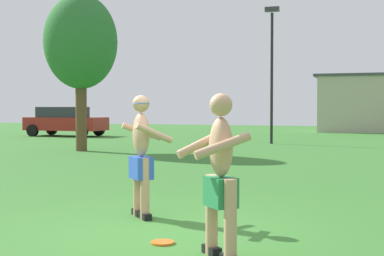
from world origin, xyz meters
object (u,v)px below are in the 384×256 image
at_px(player_with_cap, 142,150).
at_px(player_in_green, 220,172).
at_px(tree_right_field, 81,43).
at_px(lamp_post, 272,60).
at_px(frisbee, 163,243).
at_px(car_red_near_post, 65,121).

height_order(player_with_cap, player_in_green, player_with_cap).
height_order(player_with_cap, tree_right_field, tree_right_field).
height_order(player_with_cap, lamp_post, lamp_post).
height_order(player_with_cap, frisbee, player_with_cap).
bearing_deg(player_in_green, tree_right_field, 125.26).
distance_m(player_in_green, tree_right_field, 14.72).
xyz_separation_m(player_with_cap, player_in_green, (1.60, -1.69, -0.07)).
distance_m(player_in_green, frisbee, 1.25).
height_order(player_with_cap, car_red_near_post, player_with_cap).
bearing_deg(player_with_cap, frisbee, -57.61).
height_order(player_in_green, lamp_post, lamp_post).
height_order(lamp_post, tree_right_field, lamp_post).
distance_m(player_with_cap, frisbee, 1.79).
distance_m(player_with_cap, lamp_post, 16.27).
height_order(car_red_near_post, tree_right_field, tree_right_field).
bearing_deg(player_with_cap, tree_right_field, 123.69).
height_order(frisbee, car_red_near_post, car_red_near_post).
bearing_deg(tree_right_field, player_with_cap, -56.31).
xyz_separation_m(player_in_green, frisbee, (-0.79, 0.41, -0.88)).
bearing_deg(tree_right_field, player_in_green, -54.74).
distance_m(frisbee, lamp_post, 17.76).
relative_size(frisbee, lamp_post, 0.05).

